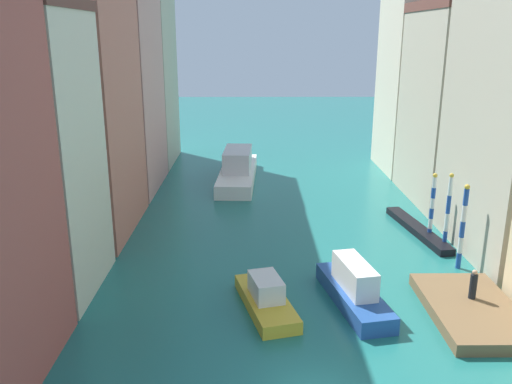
# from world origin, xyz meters

# --- Properties ---
(ground_plane) EXTENTS (154.00, 154.00, 0.00)m
(ground_plane) POSITION_xyz_m (0.00, 24.50, 0.00)
(ground_plane) COLOR #1E6B66
(building_left_1) EXTENTS (6.62, 7.26, 15.01)m
(building_left_1) POSITION_xyz_m (-14.05, 9.37, 7.52)
(building_left_1) COLOR beige
(building_left_1) RESTS_ON ground
(building_left_2) EXTENTS (6.62, 10.59, 21.86)m
(building_left_2) POSITION_xyz_m (-14.05, 18.66, 10.94)
(building_left_2) COLOR #C6705B
(building_left_2) RESTS_ON ground
(building_left_3) EXTENTS (6.62, 10.44, 20.77)m
(building_left_3) POSITION_xyz_m (-14.05, 29.43, 10.40)
(building_left_3) COLOR tan
(building_left_3) RESTS_ON ground
(building_left_4) EXTENTS (6.62, 9.66, 20.92)m
(building_left_4) POSITION_xyz_m (-14.05, 39.55, 10.47)
(building_left_4) COLOR #BCB299
(building_left_4) RESTS_ON ground
(building_right_2) EXTENTS (6.62, 10.94, 15.86)m
(building_right_2) POSITION_xyz_m (14.05, 25.70, 7.95)
(building_right_2) COLOR #BCB299
(building_right_2) RESTS_ON ground
(building_right_3) EXTENTS (6.62, 9.24, 20.93)m
(building_right_3) POSITION_xyz_m (14.05, 35.96, 10.47)
(building_right_3) COLOR beige
(building_right_3) RESTS_ON ground
(waterfront_dock) EXTENTS (4.19, 7.11, 0.60)m
(waterfront_dock) POSITION_xyz_m (8.41, 6.19, 0.30)
(waterfront_dock) COLOR brown
(waterfront_dock) RESTS_ON ground
(person_on_dock) EXTENTS (0.36, 0.36, 1.55)m
(person_on_dock) POSITION_xyz_m (8.61, 6.85, 1.32)
(person_on_dock) COLOR black
(person_on_dock) RESTS_ON waterfront_dock
(mooring_pole_0) EXTENTS (0.31, 0.31, 5.17)m
(mooring_pole_0) POSITION_xyz_m (9.80, 11.74, 2.63)
(mooring_pole_0) COLOR #1E479E
(mooring_pole_0) RESTS_ON ground
(mooring_pole_1) EXTENTS (0.29, 0.29, 5.03)m
(mooring_pole_1) POSITION_xyz_m (10.03, 14.77, 2.56)
(mooring_pole_1) COLOR #1E479E
(mooring_pole_1) RESTS_ON ground
(mooring_pole_2) EXTENTS (0.31, 0.31, 4.58)m
(mooring_pole_2) POSITION_xyz_m (9.61, 16.51, 2.34)
(mooring_pole_2) COLOR #1E479E
(mooring_pole_2) RESTS_ON ground
(vaporetto_white) EXTENTS (3.67, 12.66, 3.06)m
(vaporetto_white) POSITION_xyz_m (-3.76, 31.36, 1.12)
(vaporetto_white) COLOR white
(vaporetto_white) RESTS_ON ground
(gondola_black) EXTENTS (2.30, 8.73, 0.47)m
(gondola_black) POSITION_xyz_m (9.15, 17.65, 0.24)
(gondola_black) COLOR black
(gondola_black) RESTS_ON ground
(motorboat_0) EXTENTS (3.12, 6.90, 2.30)m
(motorboat_0) POSITION_xyz_m (2.78, 7.46, 0.85)
(motorboat_0) COLOR #234C93
(motorboat_0) RESTS_ON ground
(motorboat_1) EXTENTS (3.30, 5.98, 1.73)m
(motorboat_1) POSITION_xyz_m (-1.73, 6.97, 0.60)
(motorboat_1) COLOR gold
(motorboat_1) RESTS_ON ground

